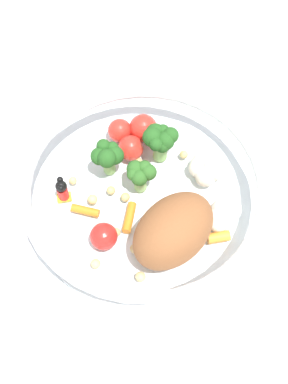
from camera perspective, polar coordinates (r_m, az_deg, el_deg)
name	(u,v)px	position (r m, az deg, el deg)	size (l,w,h in m)	color
ground_plane	(162,207)	(0.55, 2.13, -1.78)	(2.40, 2.40, 0.00)	white
food_container	(154,194)	(0.52, 1.13, -0.27)	(0.26, 0.26, 0.08)	white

